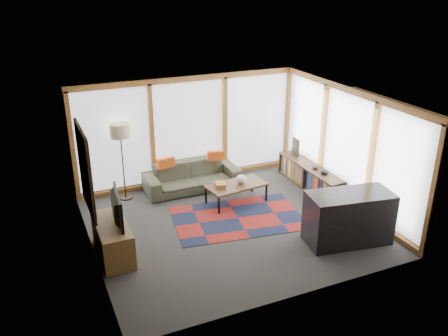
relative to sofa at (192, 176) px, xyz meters
name	(u,v)px	position (x,y,z in m)	size (l,w,h in m)	color
ground	(232,225)	(0.14, -1.95, -0.32)	(5.50, 5.50, 0.00)	#2C2C2A
room_envelope	(243,142)	(0.64, -1.39, 1.22)	(5.52, 5.02, 2.62)	#3C302B
rug	(237,218)	(0.36, -1.75, -0.32)	(2.65, 1.71, 0.01)	maroon
sofa	(192,176)	(0.00, 0.00, 0.00)	(2.22, 0.87, 0.65)	#34382B
pillow_left	(166,163)	(-0.62, 0.01, 0.44)	(0.42, 0.12, 0.23)	#BD4913
pillow_right	(216,155)	(0.60, 0.00, 0.43)	(0.40, 0.12, 0.22)	#BD4913
floor_lamp	(123,162)	(-1.56, 0.15, 0.56)	(0.45, 0.45, 1.77)	#2D2418
coffee_table	(236,193)	(0.66, -1.06, -0.11)	(1.31, 0.65, 0.44)	#372216
book_stack	(220,185)	(0.28, -1.02, 0.16)	(0.22, 0.27, 0.09)	#955829
vase	(241,179)	(0.78, -1.04, 0.21)	(0.23, 0.23, 0.20)	beige
bookshelf	(310,177)	(2.57, -1.07, -0.04)	(0.41, 2.24, 0.56)	#372216
bowl_a	(325,172)	(2.60, -1.60, 0.29)	(0.20, 0.20, 0.10)	black
bowl_b	(315,167)	(2.58, -1.26, 0.27)	(0.14, 0.14, 0.07)	black
shelf_picture	(296,147)	(2.63, -0.30, 0.45)	(0.04, 0.32, 0.43)	black
tv_console	(113,240)	(-2.29, -2.11, 0.00)	(0.54, 1.29, 0.65)	brown
television	(113,208)	(-2.23, -2.06, 0.61)	(0.99, 0.13, 0.57)	black
bar_counter	(348,218)	(1.89, -3.40, 0.18)	(1.58, 0.74, 1.00)	black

